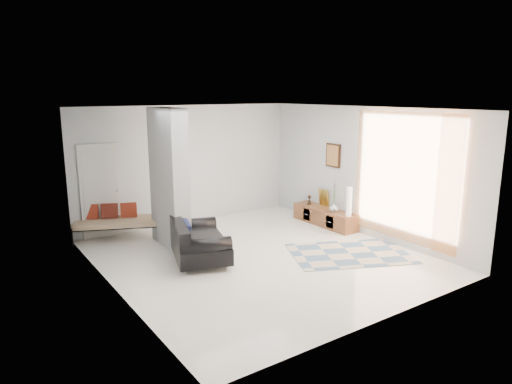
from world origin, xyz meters
TOP-DOWN VIEW (x-y plane):
  - floor at (0.00, 0.00)m, footprint 6.00×6.00m
  - ceiling at (0.00, 0.00)m, footprint 6.00×6.00m
  - wall_back at (0.00, 3.00)m, footprint 6.00×0.00m
  - wall_front at (0.00, -3.00)m, footprint 6.00×0.00m
  - wall_left at (-2.75, 0.00)m, footprint 0.00×6.00m
  - wall_right at (2.75, 0.00)m, footprint 0.00×6.00m
  - partition_column at (-1.10, 1.60)m, footprint 0.35×1.20m
  - hallway_door at (-2.10, 2.96)m, footprint 0.85×0.06m
  - curtain at (2.67, -1.15)m, footprint 0.00×2.55m
  - wall_art at (2.72, 0.90)m, footprint 0.04×0.45m
  - media_console at (2.52, 0.90)m, footprint 0.45×1.80m
  - loveseat at (-1.06, 0.56)m, footprint 1.37×1.80m
  - daybed at (-1.91, 2.64)m, footprint 1.87×1.35m
  - area_rug at (1.56, -0.86)m, footprint 2.68×2.31m
  - cylinder_lamp at (2.50, 0.12)m, footprint 0.12×0.12m
  - bronze_figurine at (2.47, 1.41)m, footprint 0.12×0.12m
  - vase at (2.47, 0.56)m, footprint 0.22×0.22m

SIDE VIEW (x-z plane):
  - floor at x=0.00m, z-range 0.00..0.00m
  - area_rug at x=1.56m, z-range 0.00..0.01m
  - media_console at x=2.52m, z-range -0.20..0.60m
  - loveseat at x=-1.06m, z-range -0.03..0.73m
  - daybed at x=-1.91m, z-range 0.03..0.80m
  - vase at x=2.47m, z-range 0.40..0.61m
  - bronze_figurine at x=2.47m, z-range 0.40..0.63m
  - cylinder_lamp at x=2.50m, z-range 0.40..1.05m
  - hallway_door at x=-2.10m, z-range 0.00..2.04m
  - partition_column at x=-1.10m, z-range 0.00..2.80m
  - wall_back at x=0.00m, z-range -1.60..4.40m
  - wall_front at x=0.00m, z-range -1.60..4.40m
  - wall_left at x=-2.75m, z-range -1.60..4.40m
  - wall_right at x=2.75m, z-range -1.60..4.40m
  - curtain at x=2.67m, z-range 0.17..2.72m
  - wall_art at x=2.72m, z-range 1.38..1.92m
  - ceiling at x=0.00m, z-range 2.80..2.80m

